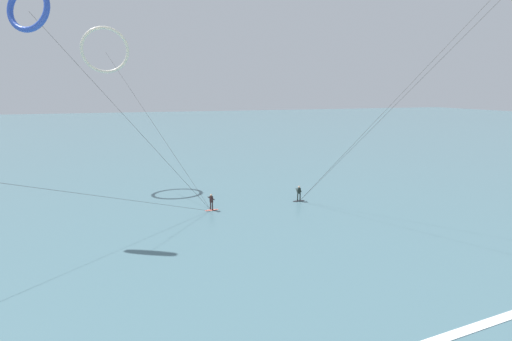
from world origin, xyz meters
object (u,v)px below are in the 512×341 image
Objects in this scene: kite_ivory at (105,51)px; kite_cobalt at (29,9)px; surfer_charcoal at (299,195)px; surfer_coral at (211,203)px.

kite_cobalt is at bearing 58.47° from kite_ivory.
kite_ivory is at bearing 103.59° from kite_cobalt.
kite_cobalt reaches higher than kite_ivory.
kite_ivory is 14.54m from kite_cobalt.
surfer_charcoal is 27.98m from kite_ivory.
surfer_coral is 0.09× the size of kite_ivory.
surfer_charcoal and surfer_coral have the same top height.
surfer_charcoal is at bearing 59.97° from surfer_coral.
kite_ivory is 0.97× the size of kite_cobalt.
surfer_charcoal is 0.09× the size of kite_cobalt.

